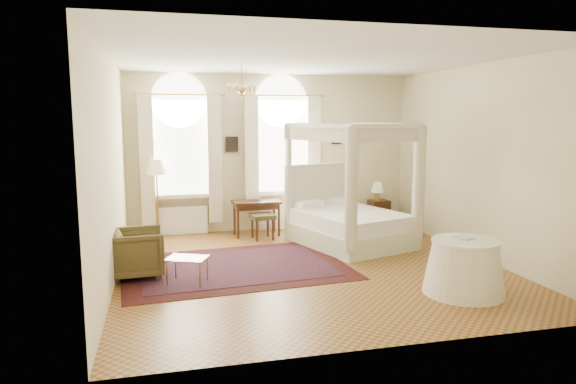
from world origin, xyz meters
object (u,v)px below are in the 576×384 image
at_px(floor_lamp, 157,171).
at_px(side_table, 464,267).
at_px(nightstand, 379,213).
at_px(writing_desk, 256,206).
at_px(coffee_table, 187,260).
at_px(canopy_bed, 351,217).
at_px(stool, 262,218).
at_px(armchair, 137,253).

bearing_deg(floor_lamp, side_table, -46.96).
height_order(nightstand, floor_lamp, floor_lamp).
bearing_deg(writing_desk, coffee_table, -118.69).
xyz_separation_m(nightstand, side_table, (-0.67, -4.38, 0.08)).
xyz_separation_m(canopy_bed, writing_desk, (-1.60, 1.17, 0.09)).
xyz_separation_m(writing_desk, side_table, (2.14, -4.13, -0.25)).
xyz_separation_m(writing_desk, coffee_table, (-1.53, -2.80, -0.26)).
relative_size(stool, floor_lamp, 0.32).
relative_size(canopy_bed, armchair, 3.14).
distance_m(writing_desk, stool, 0.40).
bearing_deg(armchair, coffee_table, -130.39).
relative_size(canopy_bed, nightstand, 4.33).
bearing_deg(writing_desk, nightstand, 5.25).
relative_size(writing_desk, side_table, 0.89).
relative_size(canopy_bed, writing_desk, 2.57).
distance_m(canopy_bed, coffee_table, 3.54).
bearing_deg(nightstand, floor_lamp, 180.00).
bearing_deg(side_table, coffee_table, 160.20).
relative_size(nightstand, side_table, 0.53).
xyz_separation_m(stool, side_table, (2.08, -3.79, -0.05)).
relative_size(writing_desk, floor_lamp, 0.62).
xyz_separation_m(armchair, floor_lamp, (0.31, 2.53, 0.99)).
relative_size(canopy_bed, side_table, 2.30).
bearing_deg(coffee_table, canopy_bed, 27.53).
bearing_deg(nightstand, coffee_table, -144.81).
height_order(writing_desk, coffee_table, writing_desk).
bearing_deg(armchair, stool, -54.59).
height_order(nightstand, side_table, side_table).
bearing_deg(floor_lamp, writing_desk, -7.52).
bearing_deg(writing_desk, floor_lamp, 172.48).
bearing_deg(canopy_bed, side_table, -79.68).
height_order(stool, floor_lamp, floor_lamp).
relative_size(armchair, coffee_table, 1.18).
bearing_deg(stool, armchair, -140.17).
xyz_separation_m(nightstand, coffee_table, (-4.34, -3.06, 0.06)).
distance_m(nightstand, stool, 2.82).
distance_m(nightstand, floor_lamp, 4.88).
relative_size(armchair, floor_lamp, 0.51).
xyz_separation_m(canopy_bed, stool, (-1.55, 0.83, -0.10)).
bearing_deg(canopy_bed, stool, 151.82).
height_order(nightstand, coffee_table, nightstand).
distance_m(nightstand, side_table, 4.43).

